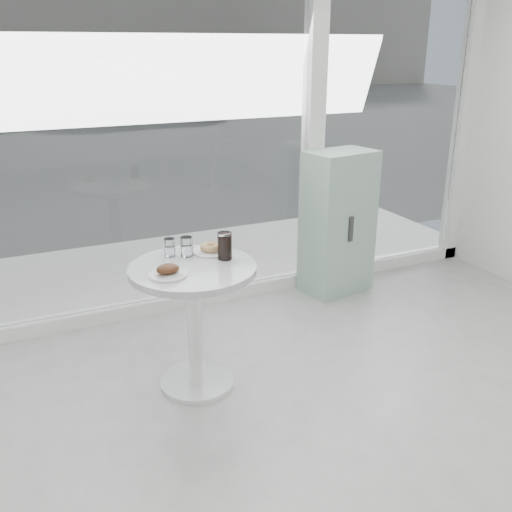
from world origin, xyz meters
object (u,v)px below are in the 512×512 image
plate_fritter (168,271)px  cola_glass (225,246)px  mint_cabinet (338,223)px  car_silver (142,89)px  water_tumbler_b (187,248)px  water_tumbler_a (170,248)px  plate_donut (211,249)px  main_table (194,302)px

plate_fritter → cola_glass: bearing=16.8°
mint_cabinet → car_silver: car_silver is taller
mint_cabinet → car_silver: (1.54, 12.35, 0.21)m
water_tumbler_b → car_silver: bearing=76.9°
water_tumbler_a → plate_donut: bearing=-11.0°
main_table → cola_glass: bearing=7.8°
car_silver → water_tumbler_b: size_ratio=41.03×
plate_fritter → water_tumbler_a: bearing=71.9°
main_table → plate_donut: plate_donut is taller
mint_cabinet → cola_glass: 1.59m
plate_donut → cola_glass: bearing=-75.9°
plate_fritter → water_tumbler_a: (0.10, 0.29, 0.02)m
cola_glass → car_silver: bearing=77.8°
water_tumbler_a → water_tumbler_b: bearing=-26.5°
mint_cabinet → main_table: bearing=-159.6°
mint_cabinet → water_tumbler_b: 1.68m
main_table → mint_cabinet: bearing=29.9°
car_silver → water_tumbler_a: (-3.13, -13.02, 0.03)m
main_table → water_tumbler_b: bearing=81.7°
car_silver → cola_glass: (-2.86, -13.20, 0.06)m
main_table → cola_glass: size_ratio=4.86×
cola_glass → water_tumbler_b: bearing=143.2°
water_tumbler_b → cola_glass: 0.23m
cola_glass → main_table: bearing=-172.2°
water_tumbler_a → cola_glass: size_ratio=0.67×
plate_donut → car_silver: bearing=77.5°
mint_cabinet → water_tumbler_a: (-1.60, -0.67, 0.24)m
mint_cabinet → car_silver: size_ratio=0.24×
mint_cabinet → plate_fritter: (-1.69, -0.96, 0.22)m
car_silver → plate_fritter: (-3.23, -13.31, 0.01)m
mint_cabinet → plate_donut: size_ratio=5.18×
car_silver → plate_fritter: 13.70m
mint_cabinet → plate_donut: bearing=-161.7°
mint_cabinet → cola_glass: (-1.32, -0.85, 0.27)m
water_tumbler_b → water_tumbler_a: bearing=153.5°
plate_fritter → water_tumbler_a: 0.31m
cola_glass → plate_fritter: bearing=-163.2°
plate_fritter → water_tumbler_b: 0.31m
car_silver → water_tumbler_a: car_silver is taller
main_table → water_tumbler_a: (-0.07, 0.21, 0.27)m
car_silver → plate_donut: bearing=-177.5°
main_table → car_silver: size_ratio=0.16×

